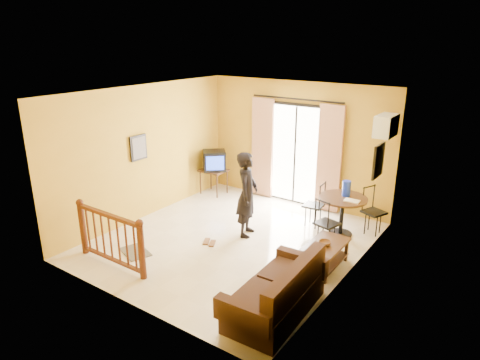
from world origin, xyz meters
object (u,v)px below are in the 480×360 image
Objects in this scene: television at (214,161)px; sofa at (279,294)px; standing_person at (247,194)px; coffee_table at (324,252)px; dining_table at (342,205)px.

television is 0.40× the size of sofa.
sofa is 1.07× the size of standing_person.
television is at bearing 154.49° from coffee_table.
standing_person is (-1.52, -1.05, 0.22)m from dining_table.
coffee_table is 0.55× the size of sofa.
dining_table is 1.86m from standing_person.
sofa is at bearing -83.66° from television.
coffee_table is (3.72, -1.77, -0.56)m from television.
television is 0.43× the size of standing_person.
sofa is (0.27, -2.91, -0.31)m from dining_table.
dining_table is 0.56× the size of standing_person.
standing_person is (-1.79, 1.86, 0.52)m from sofa.
sofa reaches higher than coffee_table.
dining_table is at bearing -48.60° from television.
coffee_table is at bearing -119.95° from standing_person.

